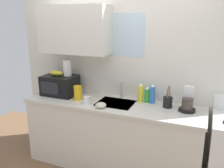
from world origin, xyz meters
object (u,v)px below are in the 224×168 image
object	(u,v)px
paper_towel_roll	(67,68)
dish_soap_bottle_yellow	(141,93)
dish_soap_bottle_green	(147,95)
utensil_crock	(168,102)
dish_soap_bottle_blue	(153,94)
coffee_maker	(188,102)
microwave	(60,85)
banana_bunch	(56,73)
cereal_canister	(78,93)
mug_white	(87,100)
small_bowl	(101,105)

from	to	relation	value
paper_towel_roll	dish_soap_bottle_yellow	distance (m)	1.06
dish_soap_bottle_green	utensil_crock	size ratio (longest dim) A/B	0.76
dish_soap_bottle_blue	utensil_crock	bearing A→B (deg)	-20.14
dish_soap_bottle_green	dish_soap_bottle_blue	distance (m)	0.08
coffee_maker	dish_soap_bottle_blue	xyz separation A→B (m)	(-0.43, 0.09, 0.01)
microwave	paper_towel_roll	size ratio (longest dim) A/B	2.09
dish_soap_bottle_yellow	banana_bunch	bearing A→B (deg)	-173.69
microwave	cereal_canister	xyz separation A→B (m)	(0.34, -0.10, -0.04)
utensil_crock	banana_bunch	bearing A→B (deg)	-177.38
banana_bunch	dish_soap_bottle_yellow	distance (m)	1.19
banana_bunch	mug_white	xyz separation A→B (m)	(0.57, -0.19, -0.26)
coffee_maker	dish_soap_bottle_blue	bearing A→B (deg)	168.80
mug_white	cereal_canister	bearing A→B (deg)	153.53
banana_bunch	utensil_crock	world-z (taller)	banana_bunch
banana_bunch	small_bowl	size ratio (longest dim) A/B	1.54
coffee_maker	small_bowl	distance (m)	1.01
microwave	dish_soap_bottle_blue	xyz separation A→B (m)	(1.27, 0.15, -0.02)
cereal_canister	small_bowl	xyz separation A→B (m)	(0.40, -0.15, -0.06)
microwave	paper_towel_roll	bearing A→B (deg)	27.17
paper_towel_roll	coffee_maker	distance (m)	1.63
microwave	utensil_crock	world-z (taller)	utensil_crock
dish_soap_bottle_green	dish_soap_bottle_blue	size ratio (longest dim) A/B	0.83
dish_soap_bottle_yellow	dish_soap_bottle_green	xyz separation A→B (m)	(0.08, 0.03, -0.02)
cereal_canister	small_bowl	distance (m)	0.43
paper_towel_roll	dish_soap_bottle_blue	bearing A→B (deg)	4.58
mug_white	dish_soap_bottle_yellow	bearing A→B (deg)	28.03
microwave	dish_soap_bottle_green	bearing A→B (deg)	7.55
paper_towel_roll	dish_soap_bottle_yellow	xyz separation A→B (m)	(1.02, 0.08, -0.26)
cereal_canister	dish_soap_bottle_yellow	bearing A→B (deg)	16.38
paper_towel_roll	cereal_canister	bearing A→B (deg)	-32.01
dish_soap_bottle_blue	cereal_canister	world-z (taller)	dish_soap_bottle_blue
dish_soap_bottle_yellow	mug_white	xyz separation A→B (m)	(-0.60, -0.32, -0.07)
paper_towel_roll	mug_white	world-z (taller)	paper_towel_roll
dish_soap_bottle_blue	small_bowl	bearing A→B (deg)	-143.48
microwave	small_bowl	bearing A→B (deg)	-18.53
dish_soap_bottle_green	dish_soap_bottle_blue	world-z (taller)	dish_soap_bottle_blue
dish_soap_bottle_blue	cereal_canister	xyz separation A→B (m)	(-0.93, -0.24, -0.03)
dish_soap_bottle_yellow	cereal_canister	bearing A→B (deg)	-163.62
microwave	dish_soap_bottle_yellow	world-z (taller)	microwave
dish_soap_bottle_yellow	mug_white	size ratio (longest dim) A/B	2.66
mug_white	utensil_crock	xyz separation A→B (m)	(0.95, 0.26, 0.02)
dish_soap_bottle_blue	coffee_maker	bearing A→B (deg)	-11.20
paper_towel_roll	dish_soap_bottle_green	distance (m)	1.14
cereal_canister	small_bowl	world-z (taller)	cereal_canister
paper_towel_roll	mug_white	distance (m)	0.59
banana_bunch	dish_soap_bottle_yellow	bearing A→B (deg)	6.31
dish_soap_bottle_green	dish_soap_bottle_blue	bearing A→B (deg)	-10.25
paper_towel_roll	dish_soap_bottle_green	xyz separation A→B (m)	(1.10, 0.11, -0.28)
banana_bunch	small_bowl	distance (m)	0.87
microwave	mug_white	world-z (taller)	microwave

